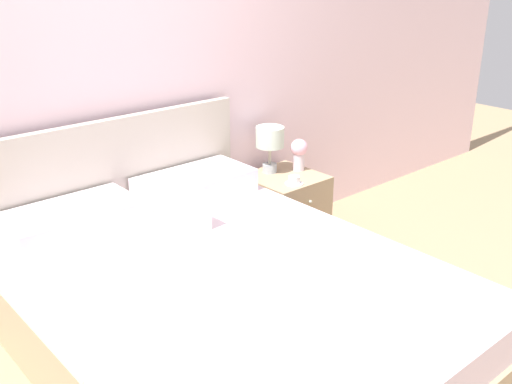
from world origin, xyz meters
TOP-DOWN VIEW (x-y plane):
  - ground_plane at (0.00, 0.00)m, footprint 12.00×12.00m
  - wall_back at (0.00, 0.07)m, footprint 8.00×0.06m
  - bed at (0.00, -1.01)m, footprint 1.61×2.16m
  - nightstand at (1.11, -0.25)m, footprint 0.46×0.48m
  - table_lamp at (1.08, -0.13)m, footprint 0.19×0.19m
  - flower_vase at (1.26, -0.23)m, footprint 0.12×0.12m
  - teacup at (1.05, -0.40)m, footprint 0.12×0.12m

SIDE VIEW (x-z plane):
  - ground_plane at x=0.00m, z-range 0.00..0.00m
  - nightstand at x=1.11m, z-range 0.00..0.51m
  - bed at x=0.00m, z-range -0.22..0.82m
  - teacup at x=1.05m, z-range 0.51..0.56m
  - flower_vase at x=1.26m, z-range 0.53..0.75m
  - table_lamp at x=1.08m, z-range 0.58..0.89m
  - wall_back at x=0.00m, z-range 0.00..2.60m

